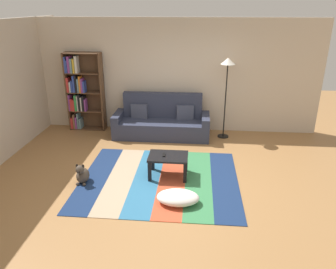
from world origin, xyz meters
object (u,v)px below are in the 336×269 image
(dog, at_px, (82,175))
(coffee_table, at_px, (168,159))
(tv_remote, at_px, (164,155))
(bookshelf, at_px, (81,92))
(pouf, at_px, (178,197))
(standing_lamp, at_px, (227,72))
(couch, at_px, (162,122))

(dog, bearing_deg, coffee_table, 14.08)
(tv_remote, bearing_deg, coffee_table, -10.08)
(bookshelf, xyz_separation_m, pouf, (2.61, -3.17, -0.84))
(coffee_table, relative_size, standing_lamp, 0.38)
(couch, height_order, pouf, couch)
(bookshelf, bearing_deg, pouf, -50.57)
(couch, bearing_deg, bookshelf, 172.13)
(coffee_table, relative_size, dog, 1.79)
(pouf, bearing_deg, tv_remote, 109.62)
(dog, bearing_deg, tv_remote, 15.14)
(bookshelf, bearing_deg, dog, -71.76)
(couch, xyz_separation_m, dog, (-1.15, -2.39, -0.18))
(standing_lamp, distance_m, tv_remote, 2.64)
(couch, relative_size, bookshelf, 1.18)
(couch, xyz_separation_m, pouf, (0.57, -2.89, -0.23))
(pouf, distance_m, tv_remote, 0.99)
(pouf, height_order, tv_remote, tv_remote)
(bookshelf, bearing_deg, coffee_table, -44.00)
(bookshelf, distance_m, pouf, 4.19)
(couch, xyz_separation_m, tv_remote, (0.26, -2.00, 0.09))
(dog, distance_m, tv_remote, 1.49)
(couch, xyz_separation_m, standing_lamp, (1.48, 0.04, 1.23))
(dog, xyz_separation_m, standing_lamp, (2.63, 2.43, 1.40))
(coffee_table, height_order, dog, coffee_table)
(dog, relative_size, standing_lamp, 0.21)
(pouf, bearing_deg, coffee_table, 104.83)
(dog, bearing_deg, couch, 64.19)
(bookshelf, height_order, pouf, bookshelf)
(bookshelf, bearing_deg, couch, -7.87)
(standing_lamp, height_order, tv_remote, standing_lamp)
(dog, height_order, standing_lamp, standing_lamp)
(pouf, xyz_separation_m, dog, (-1.73, 0.50, 0.05))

